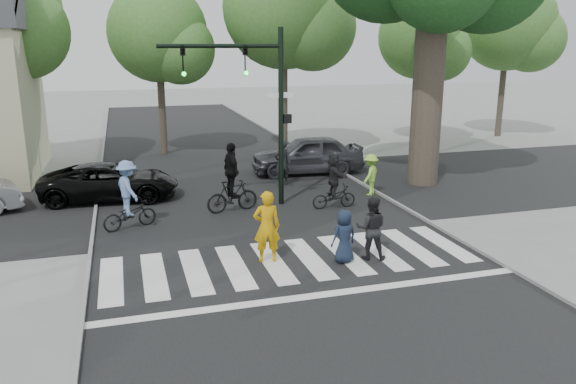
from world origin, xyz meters
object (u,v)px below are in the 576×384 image
object	(u,v)px
cyclist_right	(334,184)
car_suv	(110,182)
pedestrian_child	(344,236)
car_grey	(307,155)
cyclist_left	(128,200)
pedestrian_woman	(267,227)
pedestrian_adult	(371,228)
cyclist_mid	(232,184)
traffic_signal	(256,93)

from	to	relation	value
cyclist_right	car_suv	distance (m)	8.06
pedestrian_child	car_grey	bearing A→B (deg)	-114.01
cyclist_left	car_suv	bearing A→B (deg)	99.29
pedestrian_woman	pedestrian_adult	world-z (taller)	pedestrian_woman
pedestrian_woman	cyclist_left	bearing A→B (deg)	-41.31
cyclist_mid	car_suv	xyz separation A→B (m)	(-3.93, 2.73, -0.30)
pedestrian_adult	cyclist_left	world-z (taller)	cyclist_left
pedestrian_child	car_grey	size ratio (longest dim) A/B	0.29
pedestrian_woman	cyclist_left	world-z (taller)	cyclist_left
traffic_signal	cyclist_mid	world-z (taller)	traffic_signal
pedestrian_child	cyclist_mid	distance (m)	5.60
pedestrian_woman	cyclist_right	xyz separation A→B (m)	(3.41, 4.08, -0.08)
car_suv	car_grey	world-z (taller)	car_grey
pedestrian_child	cyclist_left	xyz separation A→B (m)	(-5.22, 4.39, 0.22)
pedestrian_woman	cyclist_right	size ratio (longest dim) A/B	0.98
cyclist_mid	cyclist_right	xyz separation A→B (m)	(3.41, -0.58, -0.10)
car_grey	traffic_signal	bearing A→B (deg)	-31.62
pedestrian_woman	pedestrian_child	distance (m)	1.99
pedestrian_woman	car_suv	world-z (taller)	pedestrian_woman
car_suv	traffic_signal	bearing A→B (deg)	-109.22
car_suv	pedestrian_adult	bearing A→B (deg)	-134.45
cyclist_left	pedestrian_woman	bearing A→B (deg)	-48.53
cyclist_right	pedestrian_woman	bearing A→B (deg)	-129.91
pedestrian_child	car_suv	world-z (taller)	pedestrian_child
cyclist_left	car_grey	distance (m)	9.45
traffic_signal	pedestrian_child	world-z (taller)	traffic_signal
cyclist_right	car_suv	xyz separation A→B (m)	(-7.34, 3.31, -0.20)
pedestrian_woman	cyclist_left	size ratio (longest dim) A/B	0.89
pedestrian_woman	cyclist_mid	size ratio (longest dim) A/B	0.81
pedestrian_woman	cyclist_mid	xyz separation A→B (m)	(-0.00, 4.66, 0.02)
pedestrian_woman	car_grey	distance (m)	10.35
car_suv	pedestrian_child	bearing A→B (deg)	-138.06
traffic_signal	pedestrian_child	size ratio (longest dim) A/B	4.28
pedestrian_adult	car_suv	world-z (taller)	pedestrian_adult
car_grey	pedestrian_woman	bearing A→B (deg)	-19.05
cyclist_left	car_grey	world-z (taller)	cyclist_left
pedestrian_adult	traffic_signal	bearing A→B (deg)	-50.69
cyclist_right	car_suv	size ratio (longest dim) A/B	0.40
cyclist_left	car_suv	world-z (taller)	cyclist_left
cyclist_left	car_suv	size ratio (longest dim) A/B	0.44
car_suv	cyclist_left	bearing A→B (deg)	-164.78
cyclist_left	cyclist_mid	distance (m)	3.45
pedestrian_woman	cyclist_right	world-z (taller)	cyclist_right
pedestrian_woman	car_grey	xyz separation A→B (m)	(4.23, 9.45, -0.12)
cyclist_right	car_suv	world-z (taller)	cyclist_right
traffic_signal	cyclist_left	bearing A→B (deg)	-163.15
pedestrian_child	car_suv	distance (m)	9.89
traffic_signal	pedestrian_adult	size ratio (longest dim) A/B	3.58
traffic_signal	pedestrian_child	distance (m)	6.59
pedestrian_adult	cyclist_left	xyz separation A→B (m)	(-5.99, 4.34, 0.08)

